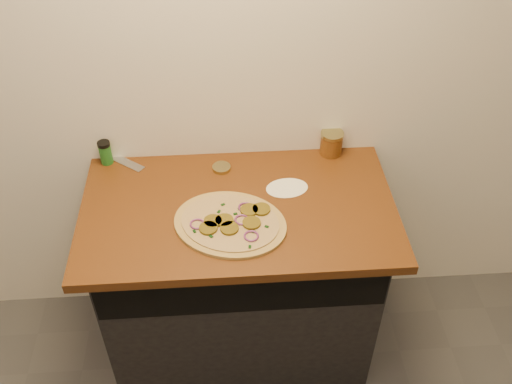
{
  "coord_description": "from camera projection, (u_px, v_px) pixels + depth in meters",
  "views": [
    {
      "loc": [
        -0.04,
        -0.17,
        2.38
      ],
      "look_at": [
        0.07,
        1.44,
        0.95
      ],
      "focal_mm": 40.0,
      "sensor_mm": 36.0,
      "label": 1
    }
  ],
  "objects": [
    {
      "name": "countertop",
      "position": [
        238.0,
        209.0,
        2.18
      ],
      "size": [
        1.2,
        0.7,
        0.04
      ],
      "primitive_type": "cube",
      "color": "#613312",
      "rests_on": "cabinet"
    },
    {
      "name": "mason_jar_lid",
      "position": [
        222.0,
        168.0,
        2.33
      ],
      "size": [
        0.08,
        0.08,
        0.02
      ],
      "primitive_type": "cylinder",
      "rotation": [
        0.0,
        0.0,
        0.13
      ],
      "color": "tan",
      "rests_on": "countertop"
    },
    {
      "name": "salsa_jar",
      "position": [
        331.0,
        143.0,
        2.38
      ],
      "size": [
        0.1,
        0.1,
        0.1
      ],
      "color": "#A51310",
      "rests_on": "countertop"
    },
    {
      "name": "pizza",
      "position": [
        231.0,
        223.0,
        2.08
      ],
      "size": [
        0.53,
        0.53,
        0.03
      ],
      "color": "tan",
      "rests_on": "countertop"
    },
    {
      "name": "cabinet",
      "position": [
        240.0,
        279.0,
        2.5
      ],
      "size": [
        1.1,
        0.6,
        0.86
      ],
      "primitive_type": "cube",
      "color": "black",
      "rests_on": "ground"
    },
    {
      "name": "flour_spill",
      "position": [
        287.0,
        188.0,
        2.24
      ],
      "size": [
        0.19,
        0.19,
        0.0
      ],
      "primitive_type": "cylinder",
      "rotation": [
        0.0,
        0.0,
        0.13
      ],
      "color": "white",
      "rests_on": "countertop"
    },
    {
      "name": "spice_shaker",
      "position": [
        105.0,
        153.0,
        2.33
      ],
      "size": [
        0.05,
        0.05,
        0.1
      ],
      "color": "#1F6421",
      "rests_on": "countertop"
    },
    {
      "name": "chefs_knife",
      "position": [
        110.0,
        155.0,
        2.4
      ],
      "size": [
        0.26,
        0.21,
        0.02
      ],
      "color": "#B7BAC1",
      "rests_on": "countertop"
    }
  ]
}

